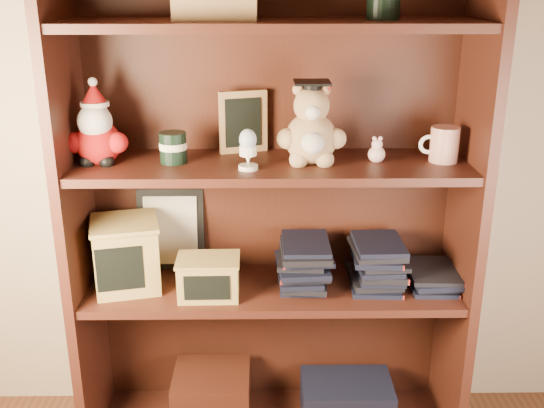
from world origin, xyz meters
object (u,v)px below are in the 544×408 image
at_px(treats_box, 126,254).
at_px(teacher_mug, 443,144).
at_px(grad_teddy_bear, 311,132).
at_px(bookcase, 271,211).

bearing_deg(treats_box, teacher_mug, 0.06).
bearing_deg(grad_teddy_bear, teacher_mug, 1.09).
bearing_deg(teacher_mug, treats_box, -179.94).
height_order(grad_teddy_bear, teacher_mug, grad_teddy_bear).
relative_size(teacher_mug, treats_box, 0.49).
distance_m(bookcase, treats_box, 0.46).
relative_size(grad_teddy_bear, teacher_mug, 2.09).
xyz_separation_m(grad_teddy_bear, treats_box, (-0.56, 0.01, -0.38)).
bearing_deg(bookcase, teacher_mug, -5.78).
bearing_deg(bookcase, treats_box, -173.37).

